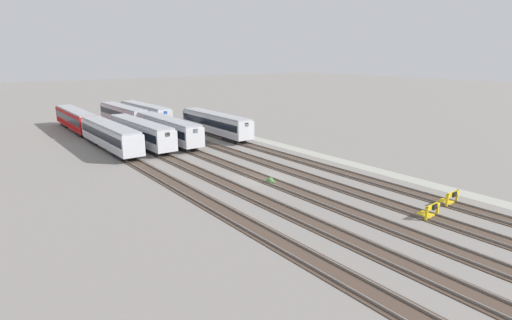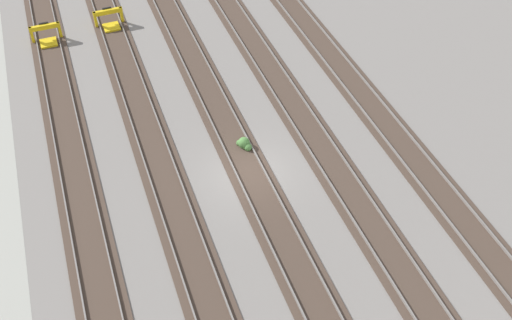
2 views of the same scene
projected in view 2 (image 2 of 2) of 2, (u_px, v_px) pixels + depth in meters
ground_plane at (250, 173)px, 30.85m from camera, size 400.00×400.00×0.00m
service_walkway at (1, 237)px, 27.82m from camera, size 54.00×2.00×0.01m
rail_track_nearest at (83, 215)px, 28.73m from camera, size 90.00×2.23×0.21m
rail_track_near_inner at (169, 193)px, 29.78m from camera, size 90.00×2.24×0.21m
rail_track_middle at (250, 173)px, 30.82m from camera, size 90.00×2.24×0.21m
rail_track_far_inner at (325, 153)px, 31.86m from camera, size 90.00×2.23×0.21m
rail_track_farthest at (395, 135)px, 32.90m from camera, size 90.00×2.23×0.21m
bumper_stop_nearest_track at (47, 35)px, 39.41m from camera, size 1.36×2.00×1.22m
bumper_stop_near_inner_track at (110, 20)px, 40.82m from camera, size 1.37×2.01×1.22m
weed_clump at (244, 144)px, 32.12m from camera, size 0.92×0.70×0.64m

